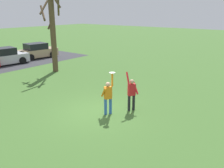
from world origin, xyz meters
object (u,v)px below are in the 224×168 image
person_catcher (108,95)px  parked_car_silver (4,57)px  bare_tree_tall (53,31)px  person_defender (132,92)px  frisbee_disc (112,73)px  parked_car_tan (37,51)px

person_catcher → parked_car_silver: size_ratio=0.49×
parked_car_silver → bare_tree_tall: bare_tree_tall is taller
person_catcher → bare_tree_tall: bare_tree_tall is taller
person_defender → frisbee_disc: size_ratio=7.42×
frisbee_disc → parked_car_tan: (6.62, 15.31, -1.37)m
person_defender → parked_car_silver: bearing=-66.0°
person_defender → person_catcher: bearing=-0.0°
frisbee_disc → parked_car_tan: 16.74m
frisbee_disc → person_catcher: bearing=149.3°
bare_tree_tall → person_defender: bearing=-107.3°
parked_car_silver → frisbee_disc: bearing=-93.5°
frisbee_disc → bare_tree_tall: bearing=66.7°
person_defender → parked_car_tan: 16.85m
person_catcher → bare_tree_tall: 10.10m
parked_car_tan → bare_tree_tall: 7.31m
person_catcher → person_defender: 1.27m
frisbee_disc → parked_car_silver: (2.69, 14.91, -1.37)m
person_catcher → bare_tree_tall: bearing=96.1°
frisbee_disc → bare_tree_tall: (3.89, 9.04, 1.22)m
frisbee_disc → bare_tree_tall: size_ratio=0.04×
person_defender → parked_car_tan: size_ratio=0.48×
person_defender → parked_car_tan: (5.71, 15.85, -0.25)m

